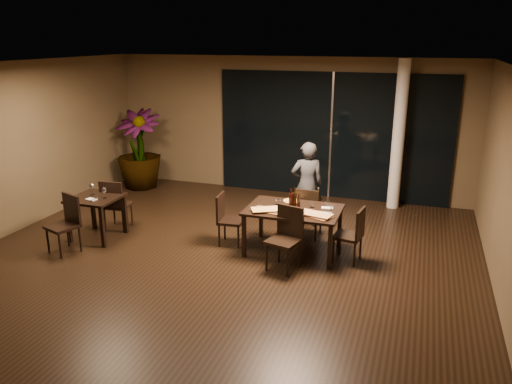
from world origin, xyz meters
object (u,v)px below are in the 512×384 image
object	(u,v)px
chair_main_near	(286,235)
chair_main_far	(308,211)
side_table	(96,204)
diner	(307,185)
main_table	(293,213)
chair_side_near	(67,221)
chair_main_left	(227,216)
bottle_a	(291,198)
chair_main_right	(353,232)
potted_plant	(139,149)
bottle_c	(295,197)
chair_side_far	(115,202)
bottle_b	(299,201)

from	to	relation	value
chair_main_near	chair_main_far	bearing A→B (deg)	102.31
side_table	diner	size ratio (longest dim) A/B	0.50
main_table	chair_side_near	xyz separation A→B (m)	(-3.51, -1.15, -0.14)
chair_main_left	chair_main_near	bearing A→B (deg)	-120.88
chair_main_near	bottle_a	world-z (taller)	bottle_a
chair_main_right	chair_main_near	bearing A→B (deg)	-52.79
potted_plant	bottle_c	bearing A→B (deg)	-28.27
chair_main_far	chair_main_right	xyz separation A→B (m)	(0.88, -0.71, -0.02)
chair_side_far	chair_side_near	xyz separation A→B (m)	(-0.21, -1.05, 0.00)
chair_main_far	chair_main_left	bearing A→B (deg)	30.32
main_table	chair_side_far	bearing A→B (deg)	-178.39
chair_main_left	diner	size ratio (longest dim) A/B	0.55
diner	bottle_a	distance (m)	1.17
chair_main_right	side_table	bearing A→B (deg)	-76.16
side_table	chair_main_right	size ratio (longest dim) A/B	0.90
chair_main_near	bottle_b	distance (m)	0.70
chair_side_far	bottle_b	bearing A→B (deg)	175.04
main_table	bottle_c	bearing A→B (deg)	97.92
chair_main_left	main_table	bearing A→B (deg)	-94.38
bottle_a	bottle_c	xyz separation A→B (m)	(0.04, 0.07, 0.00)
chair_main_left	side_table	bearing A→B (deg)	96.30
main_table	bottle_b	bearing A→B (deg)	14.37
bottle_a	bottle_b	bearing A→B (deg)	-12.89
chair_main_near	bottle_b	world-z (taller)	bottle_b
chair_main_near	bottle_a	distance (m)	0.75
chair_side_far	bottle_c	size ratio (longest dim) A/B	3.01
chair_side_far	bottle_a	xyz separation A→B (m)	(3.24, 0.14, 0.38)
chair_side_far	bottle_a	bearing A→B (deg)	175.67
chair_side_near	bottle_a	size ratio (longest dim) A/B	3.06
chair_side_far	bottle_c	world-z (taller)	bottle_c
bottle_a	bottle_b	xyz separation A→B (m)	(0.14, -0.03, -0.03)
diner	bottle_b	world-z (taller)	diner
chair_side_far	chair_main_far	bearing A→B (deg)	-174.77
bottle_c	chair_main_right	bearing A→B (deg)	-11.45
chair_side_far	potted_plant	size ratio (longest dim) A/B	0.52
chair_main_far	side_table	bearing A→B (deg)	20.44
bottle_a	side_table	bearing A→B (deg)	-170.63
chair_main_near	chair_side_near	size ratio (longest dim) A/B	1.01
main_table	chair_main_far	size ratio (longest dim) A/B	1.62
bottle_c	side_table	bearing A→B (deg)	-169.56
chair_side_near	diner	xyz separation A→B (m)	(3.45, 2.36, 0.27)
main_table	chair_main_near	world-z (taller)	chair_main_near
main_table	chair_main_far	world-z (taller)	chair_main_far
potted_plant	bottle_a	distance (m)	4.87
chair_main_left	potted_plant	world-z (taller)	potted_plant
chair_main_left	bottle_a	bearing A→B (deg)	-91.64
chair_main_left	diner	bearing A→B (deg)	-46.82
chair_main_near	chair_main_left	distance (m)	1.33
chair_main_near	bottle_c	distance (m)	0.81
chair_main_left	bottle_a	size ratio (longest dim) A/B	2.82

